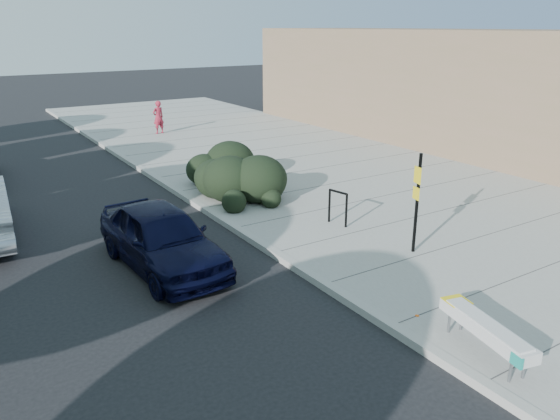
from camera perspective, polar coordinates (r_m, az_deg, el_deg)
The scene contains 9 objects.
ground at distance 11.76m, azimuth 4.93°, elevation -8.30°, with size 120.00×120.00×0.00m, color black.
sidewalk_near at distance 18.67m, azimuth 9.33°, elevation 2.16°, with size 11.20×50.00×0.15m, color gray.
curb_near at distance 15.65m, azimuth -6.21°, elevation -0.95°, with size 0.22×50.00×0.17m, color #9E9E99.
bench at distance 9.74m, azimuth 20.72°, elevation -11.52°, with size 0.84×2.02×0.60m.
bike_rack at distance 14.86m, azimuth 6.07°, elevation 0.59°, with size 0.18×0.65×0.96m.
sign_post at distance 13.12m, azimuth 14.12°, elevation 1.33°, with size 0.12×0.28×2.42m.
hedge at distance 17.76m, azimuth -4.88°, elevation 4.34°, with size 2.08×4.15×1.56m, color black.
sedan_navy at distance 12.75m, azimuth -12.25°, elevation -2.82°, with size 1.75×4.34×1.48m, color black.
pedestrian at distance 28.28m, azimuth -12.60°, elevation 9.44°, with size 0.59×0.39×1.62m, color maroon.
Camera 1 is at (-6.46, -8.25, 5.34)m, focal length 35.00 mm.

